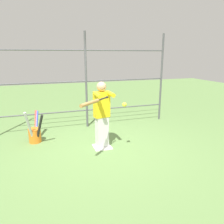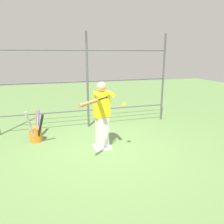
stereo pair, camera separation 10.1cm
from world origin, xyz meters
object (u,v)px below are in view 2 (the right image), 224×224
at_px(baseball_bat_swinging, 91,102).
at_px(softball_in_flight, 124,105).
at_px(batter, 102,113).
at_px(bat_bucket, 36,132).

xyz_separation_m(baseball_bat_swinging, softball_in_flight, (-0.77, -0.34, -0.17)).
distance_m(batter, bat_bucket, 1.81).
xyz_separation_m(batter, baseball_bat_swinging, (0.40, 0.78, 0.44)).
relative_size(baseball_bat_swinging, bat_bucket, 0.73).
distance_m(baseball_bat_swinging, softball_in_flight, 0.86).
relative_size(baseball_bat_swinging, softball_in_flight, 7.32).
distance_m(batter, baseball_bat_swinging, 0.98).
bearing_deg(bat_bucket, softball_in_flight, 144.92).
bearing_deg(bat_bucket, baseball_bat_swinging, 123.34).
relative_size(batter, bat_bucket, 1.59).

